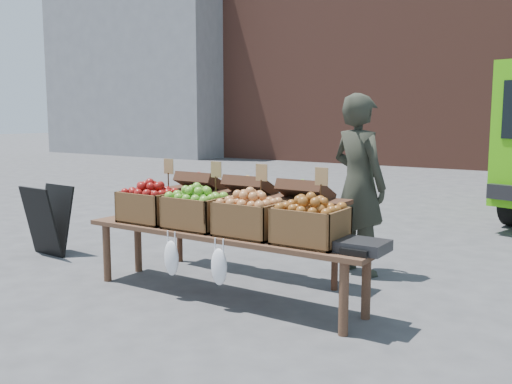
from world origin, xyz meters
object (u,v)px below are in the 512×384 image
Objects in this scene: vendor at (359,185)px; crate_russet_pears at (197,212)px; back_table at (250,222)px; weighing_scale at (363,246)px; display_bench at (223,265)px; crate_red_apples at (250,219)px; crate_green_apples at (311,226)px; chalkboard_sign at (48,220)px; crate_golden_apples at (150,207)px.

vendor is 1.63m from crate_russet_pears.
back_table is 6.18× the size of weighing_scale.
crate_red_apples reaches higher than display_bench.
crate_green_apples is at bearing 0.00° from display_bench.
back_table is at bearing 106.50° from display_bench.
weighing_scale is at bearing 0.00° from crate_red_apples.
crate_green_apples reaches higher than display_bench.
back_table reaches higher than crate_green_apples.
vendor is 1.37m from crate_green_apples.
back_table reaches higher than chalkboard_sign.
crate_red_apples is at bearing 0.00° from display_bench.
weighing_scale is at bearing 1.29° from chalkboard_sign.
chalkboard_sign is at bearing 176.76° from display_bench.
crate_red_apples is (2.79, -0.14, 0.32)m from chalkboard_sign.
crate_golden_apples and crate_green_apples have the same top height.
vendor is at bearing 114.86° from weighing_scale.
vendor reaches higher than weighing_scale.
back_table is 0.78× the size of display_bench.
crate_golden_apples is 0.55m from crate_russet_pears.
crate_russet_pears is at bearing 0.00° from crate_golden_apples.
back_table is at bearing 17.54° from chalkboard_sign.
back_table is 1.28m from crate_green_apples.
crate_russet_pears reaches higher than display_bench.
back_table is 0.89m from crate_red_apples.
crate_russet_pears and crate_red_apples have the same top height.
back_table reaches higher than crate_golden_apples.
back_table is at bearing 85.10° from crate_russet_pears.
back_table is at bearing 49.65° from crate_golden_apples.
display_bench is 0.51m from crate_red_apples.
back_table reaches higher than crate_red_apples.
crate_red_apples is 0.55m from crate_green_apples.
display_bench is 0.93m from crate_golden_apples.
weighing_scale is at bearing 136.08° from vendor.
vendor is 1.10m from back_table.
weighing_scale is (1.46, -0.72, 0.09)m from back_table.
back_table is at bearing 57.83° from vendor.
weighing_scale is (1.25, 0.00, 0.33)m from display_bench.
vendor reaches higher than back_table.
crate_green_apples is at bearing 119.59° from vendor.
vendor is at bearing 56.14° from crate_russet_pears.
crate_green_apples is at bearing -34.74° from back_table.
display_bench is 0.93m from crate_green_apples.
chalkboard_sign reaches higher than weighing_scale.
chalkboard_sign is 0.37× the size of back_table.
weighing_scale is at bearing 0.00° from crate_golden_apples.
crate_golden_apples is at bearing 64.01° from vendor.
crate_russet_pears is at bearing 180.00° from display_bench.
vendor is at bearing 36.62° from back_table.
crate_red_apples is (0.55, 0.00, 0.00)m from crate_russet_pears.
vendor reaches higher than crate_russet_pears.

